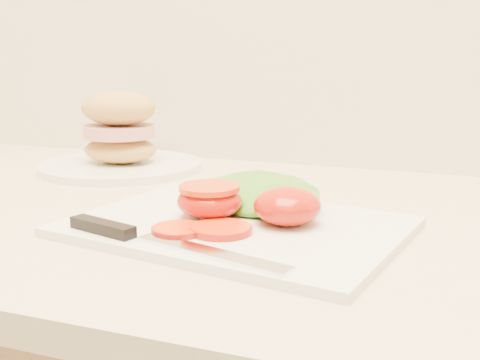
% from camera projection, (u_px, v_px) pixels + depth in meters
% --- Properties ---
extents(cutting_board, '(0.38, 0.30, 0.01)m').
position_uv_depth(cutting_board, '(237.00, 227.00, 0.65)').
color(cutting_board, white).
rests_on(cutting_board, counter).
extents(tomato_half_dome, '(0.07, 0.07, 0.04)m').
position_uv_depth(tomato_half_dome, '(287.00, 206.00, 0.64)').
color(tomato_half_dome, red).
rests_on(tomato_half_dome, cutting_board).
extents(tomato_half_cut, '(0.07, 0.07, 0.04)m').
position_uv_depth(tomato_half_cut, '(210.00, 200.00, 0.67)').
color(tomato_half_cut, red).
rests_on(tomato_half_cut, cutting_board).
extents(tomato_slice_0, '(0.06, 0.06, 0.01)m').
position_uv_depth(tomato_slice_0, '(221.00, 229.00, 0.62)').
color(tomato_slice_0, '#F55111').
rests_on(tomato_slice_0, cutting_board).
extents(tomato_slice_1, '(0.05, 0.05, 0.01)m').
position_uv_depth(tomato_slice_1, '(179.00, 230.00, 0.62)').
color(tomato_slice_1, '#F55111').
rests_on(tomato_slice_1, cutting_board).
extents(lettuce_leaf_0, '(0.20, 0.17, 0.03)m').
position_uv_depth(lettuce_leaf_0, '(257.00, 193.00, 0.72)').
color(lettuce_leaf_0, '#5BAA2D').
rests_on(lettuce_leaf_0, cutting_board).
extents(knife, '(0.26, 0.07, 0.01)m').
position_uv_depth(knife, '(142.00, 236.00, 0.59)').
color(knife, silver).
rests_on(knife, cutting_board).
extents(sandwich_plate, '(0.26, 0.26, 0.13)m').
position_uv_depth(sandwich_plate, '(120.00, 141.00, 0.98)').
color(sandwich_plate, white).
rests_on(sandwich_plate, counter).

